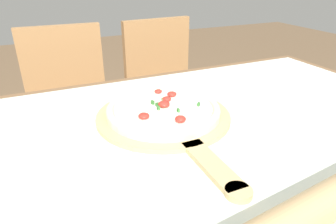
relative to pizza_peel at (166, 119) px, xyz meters
The scene contains 7 objects.
dining_table 0.15m from the pizza_peel, 54.24° to the right, with size 1.47×0.91×0.77m.
towel_cloth 0.09m from the pizza_peel, 54.24° to the right, with size 1.39×0.83×0.00m.
pizza_peel is the anchor object (origin of this frame).
pizza 0.03m from the pizza_peel, 89.78° to the left, with size 0.30×0.30×0.03m.
rolling_pin 0.41m from the pizza_peel, 77.99° to the right, with size 0.44×0.10×0.06m.
chair_left 0.83m from the pizza_peel, 102.31° to the left, with size 0.41×0.41×0.90m.
chair_right 0.88m from the pizza_peel, 66.60° to the left, with size 0.43×0.43×0.90m.
Camera 1 is at (-0.33, -0.56, 1.13)m, focal length 32.00 mm.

